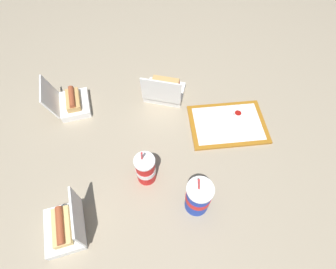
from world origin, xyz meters
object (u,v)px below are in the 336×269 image
object	(u,v)px
food_tray	(228,124)
ketchup_cup	(238,114)
clamshell_sandwich_corner	(164,90)
clamshell_hotdog_right	(66,227)
clamshell_hotdog_center	(72,102)
soda_cup_center	(198,197)
soda_cup_back	(146,169)
plastic_fork	(245,137)

from	to	relation	value
food_tray	ketchup_cup	distance (m)	0.07
clamshell_sandwich_corner	clamshell_hotdog_right	distance (m)	0.78
ketchup_cup	clamshell_hotdog_center	world-z (taller)	clamshell_hotdog_center
ketchup_cup	clamshell_hotdog_right	bearing A→B (deg)	25.01
soda_cup_center	clamshell_sandwich_corner	bearing A→B (deg)	-88.68
food_tray	clamshell_hotdog_center	distance (m)	0.79
ketchup_cup	food_tray	bearing A→B (deg)	30.10
clamshell_sandwich_corner	soda_cup_back	size ratio (longest dim) A/B	1.12
food_tray	plastic_fork	size ratio (longest dim) A/B	3.58
food_tray	clamshell_sandwich_corner	xyz separation A→B (m)	(0.27, -0.25, 0.04)
ketchup_cup	clamshell_hotdog_center	xyz separation A→B (m)	(0.81, -0.23, 0.01)
clamshell_hotdog_center	soda_cup_center	bearing A→B (deg)	128.18
food_tray	soda_cup_center	size ratio (longest dim) A/B	1.65
food_tray	soda_cup_center	world-z (taller)	soda_cup_center
clamshell_hotdog_center	soda_cup_center	xyz separation A→B (m)	(-0.49, 0.62, 0.05)
plastic_fork	ketchup_cup	bearing A→B (deg)	-104.92
clamshell_hotdog_right	soda_cup_center	world-z (taller)	soda_cup_center
ketchup_cup	clamshell_sandwich_corner	xyz separation A→B (m)	(0.33, -0.21, 0.02)
soda_cup_back	soda_cup_center	size ratio (longest dim) A/B	0.92
clamshell_hotdog_right	soda_cup_back	distance (m)	0.37
ketchup_cup	plastic_fork	world-z (taller)	ketchup_cup
ketchup_cup	clamshell_hotdog_right	size ratio (longest dim) A/B	0.20
clamshell_hotdog_right	ketchup_cup	bearing A→B (deg)	-154.99
clamshell_hotdog_center	clamshell_sandwich_corner	size ratio (longest dim) A/B	0.81
clamshell_hotdog_right	soda_cup_center	size ratio (longest dim) A/B	0.83
soda_cup_back	soda_cup_center	bearing A→B (deg)	137.82
clamshell_sandwich_corner	clamshell_hotdog_right	size ratio (longest dim) A/B	1.25
plastic_fork	clamshell_hotdog_right	distance (m)	0.86
plastic_fork	clamshell_hotdog_right	bearing A→B (deg)	5.78
clamshell_sandwich_corner	clamshell_hotdog_right	bearing A→B (deg)	50.14
food_tray	clamshell_hotdog_center	xyz separation A→B (m)	(0.75, -0.27, 0.03)
food_tray	soda_cup_back	world-z (taller)	soda_cup_back
clamshell_hotdog_center	ketchup_cup	bearing A→B (deg)	164.02
plastic_fork	clamshell_hotdog_center	distance (m)	0.87
clamshell_hotdog_center	soda_cup_back	distance (m)	0.56
plastic_fork	clamshell_sandwich_corner	xyz separation A→B (m)	(0.32, -0.34, 0.03)
clamshell_sandwich_corner	plastic_fork	bearing A→B (deg)	133.44
food_tray	ketchup_cup	xyz separation A→B (m)	(-0.06, -0.03, 0.02)
food_tray	soda_cup_back	distance (m)	0.48
plastic_fork	soda_cup_center	world-z (taller)	soda_cup_center
soda_cup_center	plastic_fork	bearing A→B (deg)	-139.38
food_tray	plastic_fork	bearing A→B (deg)	119.50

